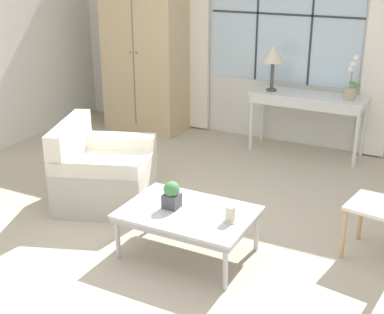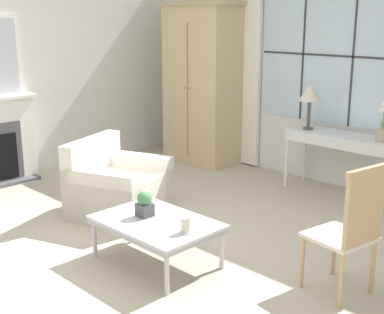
{
  "view_description": "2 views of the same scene",
  "coord_description": "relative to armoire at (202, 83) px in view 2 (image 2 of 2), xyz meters",
  "views": [
    {
      "loc": [
        2.1,
        -3.52,
        2.35
      ],
      "look_at": [
        0.17,
        0.19,
        0.74
      ],
      "focal_mm": 50.0,
      "sensor_mm": 36.0,
      "label": 1
    },
    {
      "loc": [
        3.56,
        -2.94,
        2.1
      ],
      "look_at": [
        0.3,
        0.32,
        0.88
      ],
      "focal_mm": 50.0,
      "sensor_mm": 36.0,
      "label": 2
    }
  ],
  "objects": [
    {
      "name": "ground_plane",
      "position": [
        1.81,
        -2.65,
        -1.16
      ],
      "size": [
        14.0,
        14.0,
        0.0
      ],
      "primitive_type": "plane",
      "color": "#B2A893"
    },
    {
      "name": "wall_back_windowed",
      "position": [
        1.81,
        0.37,
        0.25
      ],
      "size": [
        7.2,
        0.14,
        2.8
      ],
      "color": "silver",
      "rests_on": "ground_plane"
    },
    {
      "name": "wall_left",
      "position": [
        -1.22,
        -2.05,
        0.24
      ],
      "size": [
        0.06,
        7.2,
        2.8
      ],
      "primitive_type": "cube",
      "color": "silver",
      "rests_on": "ground_plane"
    },
    {
      "name": "armoire",
      "position": [
        0.0,
        0.0,
        0.0
      ],
      "size": [
        1.15,
        0.66,
        2.3
      ],
      "color": "tan",
      "rests_on": "ground_plane"
    },
    {
      "name": "console_table",
      "position": [
        2.27,
        0.05,
        -0.49
      ],
      "size": [
        1.37,
        0.49,
        0.75
      ],
      "color": "silver",
      "rests_on": "ground_plane"
    },
    {
      "name": "table_lamp",
      "position": [
        1.81,
        0.0,
        0.03
      ],
      "size": [
        0.27,
        0.27,
        0.56
      ],
      "color": "#4C4742",
      "rests_on": "console_table"
    },
    {
      "name": "potted_orchid",
      "position": [
        2.76,
        0.03,
        -0.22
      ],
      "size": [
        0.18,
        0.14,
        0.52
      ],
      "color": "tan",
      "rests_on": "console_table"
    },
    {
      "name": "armchair_upholstered",
      "position": [
        0.89,
        -2.25,
        -0.87
      ],
      "size": [
        1.13,
        1.17,
        0.82
      ],
      "color": "silver",
      "rests_on": "ground_plane"
    },
    {
      "name": "side_chair_wooden",
      "position": [
        3.57,
        -2.09,
        -0.57
      ],
      "size": [
        0.51,
        0.51,
        1.05
      ],
      "color": "beige",
      "rests_on": "ground_plane"
    },
    {
      "name": "coffee_table",
      "position": [
        2.1,
        -2.75,
        -0.8
      ],
      "size": [
        1.06,
        0.74,
        0.4
      ],
      "color": "#BCBCC1",
      "rests_on": "ground_plane"
    },
    {
      "name": "potted_plant_small",
      "position": [
        1.96,
        -2.76,
        -0.64
      ],
      "size": [
        0.13,
        0.13,
        0.23
      ],
      "color": "#4C4C51",
      "rests_on": "coffee_table"
    },
    {
      "name": "pillar_candle",
      "position": [
        2.48,
        -2.76,
        -0.7
      ],
      "size": [
        0.11,
        0.11,
        0.14
      ],
      "color": "silver",
      "rests_on": "coffee_table"
    }
  ]
}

